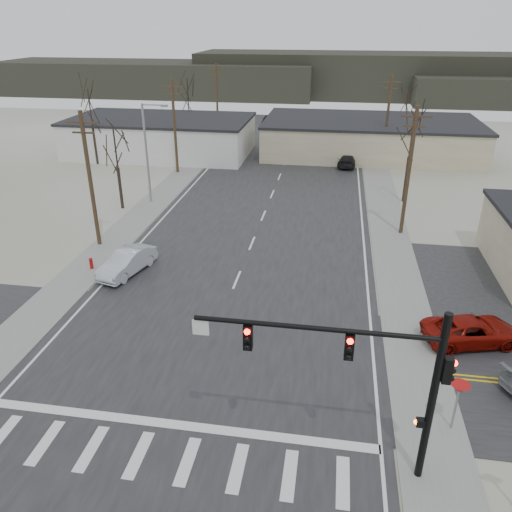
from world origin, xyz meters
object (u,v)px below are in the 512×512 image
(car_far_b, at_px, (268,120))
(car_far_a, at_px, (348,160))
(traffic_signal_mast, at_px, (379,371))
(sedan_crossing, at_px, (127,262))
(car_parked_red, at_px, (472,331))
(fire_hydrant, at_px, (91,263))

(car_far_b, bearing_deg, car_far_a, -59.81)
(traffic_signal_mast, distance_m, sedan_crossing, 21.18)
(car_parked_red, bearing_deg, fire_hydrant, 63.28)
(car_far_a, xyz_separation_m, car_far_b, (-12.77, 23.90, -0.01))
(car_parked_red, bearing_deg, car_far_a, -4.82)
(car_far_a, height_order, car_far_b, car_far_a)
(traffic_signal_mast, relative_size, car_parked_red, 1.75)
(car_far_a, bearing_deg, car_far_b, -53.58)
(traffic_signal_mast, bearing_deg, car_far_a, 90.70)
(fire_hydrant, bearing_deg, traffic_signal_mast, -38.13)
(traffic_signal_mast, bearing_deg, car_parked_red, 58.32)
(traffic_signal_mast, bearing_deg, car_far_b, 101.12)
(car_far_a, bearing_deg, fire_hydrant, 67.64)
(car_far_b, xyz_separation_m, car_parked_red, (19.06, -58.42, 0.01))
(car_far_b, bearing_deg, fire_hydrant, -93.04)
(sedan_crossing, xyz_separation_m, car_far_a, (14.86, 29.80, -0.09))
(sedan_crossing, bearing_deg, fire_hydrant, -168.26)
(sedan_crossing, bearing_deg, car_far_b, 103.02)
(traffic_signal_mast, bearing_deg, fire_hydrant, 141.87)
(traffic_signal_mast, relative_size, car_far_a, 1.85)
(fire_hydrant, relative_size, car_parked_red, 0.17)
(fire_hydrant, height_order, sedan_crossing, sedan_crossing)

